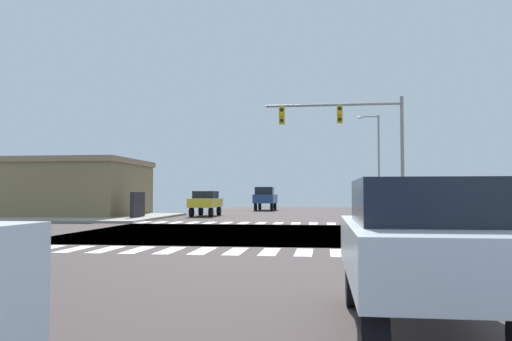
# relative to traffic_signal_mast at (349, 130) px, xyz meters

# --- Properties ---
(ground) EXTENTS (90.00, 90.00, 0.05)m
(ground) POSITION_rel_traffic_signal_mast_xyz_m (-5.30, -7.42, -5.36)
(ground) COLOR #463B38
(sidewalk_corner_ne) EXTENTS (12.00, 12.00, 0.14)m
(sidewalk_corner_ne) POSITION_rel_traffic_signal_mast_xyz_m (7.70, 4.58, -5.26)
(sidewalk_corner_ne) COLOR gray
(sidewalk_corner_ne) RESTS_ON ground
(sidewalk_corner_nw) EXTENTS (12.00, 12.00, 0.14)m
(sidewalk_corner_nw) POSITION_rel_traffic_signal_mast_xyz_m (-18.30, 4.58, -5.26)
(sidewalk_corner_nw) COLOR gray
(sidewalk_corner_nw) RESTS_ON ground
(crosswalk_near) EXTENTS (13.50, 2.00, 0.01)m
(crosswalk_near) POSITION_rel_traffic_signal_mast_xyz_m (-5.55, -14.72, -5.33)
(crosswalk_near) COLOR white
(crosswalk_near) RESTS_ON ground
(crosswalk_far) EXTENTS (13.50, 2.00, 0.01)m
(crosswalk_far) POSITION_rel_traffic_signal_mast_xyz_m (-5.55, -0.12, -5.33)
(crosswalk_far) COLOR white
(crosswalk_far) RESTS_ON ground
(traffic_signal_mast) EXTENTS (7.79, 0.55, 7.17)m
(traffic_signal_mast) POSITION_rel_traffic_signal_mast_xyz_m (0.00, 0.00, 0.00)
(traffic_signal_mast) COLOR gray
(traffic_signal_mast) RESTS_ON ground
(street_lamp) EXTENTS (1.78, 0.32, 7.94)m
(street_lamp) POSITION_rel_traffic_signal_mast_xyz_m (2.66, 12.32, -0.58)
(street_lamp) COLOR gray
(street_lamp) RESTS_ON ground
(bank_building) EXTENTS (16.84, 8.92, 4.23)m
(bank_building) POSITION_rel_traffic_signal_mast_xyz_m (-22.82, 6.94, -3.21)
(bank_building) COLOR olive
(bank_building) RESTS_ON ground
(sedan_nearside_1) EXTENTS (1.80, 4.30, 1.88)m
(sedan_nearside_1) POSITION_rel_traffic_signal_mast_xyz_m (-0.30, -23.33, -4.22)
(sedan_nearside_1) COLOR black
(sedan_nearside_1) RESTS_ON ground
(pickup_farside_1) EXTENTS (2.00, 5.10, 2.35)m
(pickup_farside_1) POSITION_rel_traffic_signal_mast_xyz_m (-7.30, 22.51, -4.04)
(pickup_farside_1) COLOR black
(pickup_farside_1) RESTS_ON ground
(sedan_outer_5) EXTENTS (1.80, 4.30, 1.88)m
(sedan_outer_5) POSITION_rel_traffic_signal_mast_xyz_m (-10.30, 8.67, -4.22)
(sedan_outer_5) COLOR black
(sedan_outer_5) RESTS_ON ground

